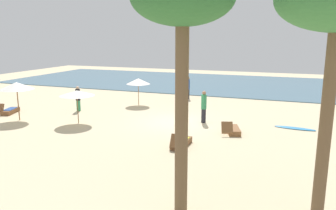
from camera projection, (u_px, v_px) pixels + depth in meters
The scene contains 14 objects.
ground_plane at pixel (174, 122), 19.50m from camera, with size 60.00×60.00×0.00m, color beige.
ocean_water at pixel (227, 84), 35.09m from camera, with size 48.00×16.00×0.06m, color #476B7F.
umbrella_0 at pixel (16, 86), 19.63m from camera, with size 2.01×2.01×2.32m.
umbrella_2 at pixel (77, 93), 18.94m from camera, with size 2.02×2.02×1.95m.
umbrella_3 at pixel (138, 81), 24.11m from camera, with size 1.73×1.73×1.98m.
lounger_0 at pixel (181, 143), 15.24m from camera, with size 0.62×1.64×0.74m.
lounger_1 at pixel (9, 111), 21.71m from camera, with size 1.08×1.74×0.74m.
lounger_2 at pixel (233, 130), 17.33m from camera, with size 1.06×1.76×0.72m.
person_0 at pixel (180, 89), 25.98m from camera, with size 0.42×0.42×1.78m.
person_1 at pixel (204, 106), 19.30m from camera, with size 0.38×0.38×1.89m.
person_2 at pixel (188, 87), 26.68m from camera, with size 0.41×0.41×1.80m.
person_3 at pixel (78, 98), 22.33m from camera, with size 0.44×0.44×1.71m.
palm_0 at pixel (183, 5), 8.34m from camera, with size 2.69×2.69×6.73m.
surfboard at pixel (295, 128), 18.16m from camera, with size 2.20×0.66×0.07m.
Camera 1 is at (6.23, -17.82, 5.02)m, focal length 35.22 mm.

